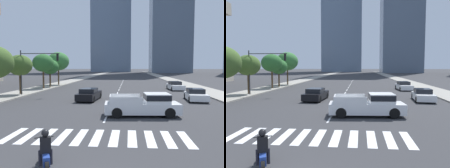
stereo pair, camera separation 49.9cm
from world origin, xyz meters
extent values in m
cube|color=gray|center=(13.07, 30.00, 0.07)|extent=(4.00, 260.00, 0.15)
cube|color=gray|center=(-13.07, 30.00, 0.07)|extent=(4.00, 260.00, 0.15)
cube|color=silver|center=(-4.50, 5.90, 0.00)|extent=(0.45, 2.78, 0.01)
cube|color=silver|center=(-3.60, 5.90, 0.00)|extent=(0.45, 2.78, 0.01)
cube|color=silver|center=(-2.70, 5.90, 0.00)|extent=(0.45, 2.78, 0.01)
cube|color=silver|center=(-1.80, 5.90, 0.00)|extent=(0.45, 2.78, 0.01)
cube|color=silver|center=(-0.90, 5.90, 0.00)|extent=(0.45, 2.78, 0.01)
cube|color=silver|center=(0.00, 5.90, 0.00)|extent=(0.45, 2.78, 0.01)
cube|color=silver|center=(0.90, 5.90, 0.00)|extent=(0.45, 2.78, 0.01)
cube|color=silver|center=(1.80, 5.90, 0.00)|extent=(0.45, 2.78, 0.01)
cube|color=silver|center=(2.70, 5.90, 0.00)|extent=(0.45, 2.78, 0.01)
cube|color=silver|center=(3.60, 5.90, 0.00)|extent=(0.45, 2.78, 0.01)
cube|color=silver|center=(4.50, 5.90, 0.00)|extent=(0.45, 2.78, 0.01)
cube|color=silver|center=(0.00, 9.90, 0.00)|extent=(0.14, 2.00, 0.01)
cube|color=silver|center=(0.00, 13.90, 0.00)|extent=(0.14, 2.00, 0.01)
cube|color=silver|center=(0.00, 17.90, 0.00)|extent=(0.14, 2.00, 0.01)
cube|color=silver|center=(0.00, 21.90, 0.00)|extent=(0.14, 2.00, 0.01)
cube|color=silver|center=(0.00, 25.90, 0.00)|extent=(0.14, 2.00, 0.01)
cube|color=silver|center=(0.00, 29.90, 0.00)|extent=(0.14, 2.00, 0.01)
cube|color=silver|center=(0.00, 33.90, 0.00)|extent=(0.14, 2.00, 0.01)
cube|color=silver|center=(0.00, 37.90, 0.00)|extent=(0.14, 2.00, 0.01)
cube|color=silver|center=(0.00, 41.90, 0.00)|extent=(0.14, 2.00, 0.01)
cube|color=silver|center=(0.00, 45.90, 0.00)|extent=(0.14, 2.00, 0.01)
cube|color=silver|center=(0.00, 49.90, 0.00)|extent=(0.14, 2.00, 0.01)
cube|color=silver|center=(0.00, 53.90, 0.00)|extent=(0.14, 2.00, 0.01)
cube|color=silver|center=(0.00, 57.90, 0.00)|extent=(0.14, 2.00, 0.01)
cylinder|color=black|center=(-1.58, 2.75, 0.30)|extent=(0.36, 0.60, 0.60)
cube|color=navy|center=(-1.26, 2.04, 0.52)|extent=(0.71, 1.22, 0.32)
cylinder|color=#B2B2B7|center=(-1.54, 2.66, 0.60)|extent=(0.18, 0.31, 0.67)
cylinder|color=black|center=(-1.56, 2.70, 0.97)|extent=(0.65, 0.32, 0.04)
cube|color=black|center=(-1.22, 1.95, 0.96)|extent=(0.43, 0.37, 0.55)
sphere|color=black|center=(-1.22, 1.95, 1.36)|extent=(0.26, 0.26, 0.26)
cylinder|color=black|center=(-1.42, 1.97, 0.47)|extent=(0.16, 0.16, 0.55)
cylinder|color=black|center=(-1.10, 2.12, 0.47)|extent=(0.16, 0.16, 0.55)
cube|color=silver|center=(2.58, 11.30, 0.59)|extent=(5.60, 2.34, 0.75)
cube|color=silver|center=(3.67, 11.38, 1.32)|extent=(1.87, 1.94, 0.70)
cube|color=black|center=(3.67, 11.38, 1.40)|extent=(1.89, 1.98, 0.39)
cube|color=silver|center=(1.32, 12.17, 1.25)|extent=(2.30, 0.23, 0.55)
cube|color=silver|center=(1.44, 10.27, 1.25)|extent=(2.30, 0.23, 0.55)
cube|color=silver|center=(0.23, 11.15, 1.25)|extent=(0.21, 1.90, 0.55)
cylinder|color=black|center=(4.38, 12.31, 0.38)|extent=(0.78, 0.31, 0.76)
cylinder|color=black|center=(4.50, 10.54, 0.38)|extent=(0.78, 0.31, 0.76)
cylinder|color=black|center=(0.66, 12.06, 0.38)|extent=(0.78, 0.31, 0.76)
cylinder|color=black|center=(0.78, 10.29, 0.38)|extent=(0.78, 0.31, 0.76)
cube|color=silver|center=(8.77, 19.37, 0.48)|extent=(2.18, 4.37, 0.65)
cube|color=black|center=(8.78, 19.58, 1.05)|extent=(1.78, 2.03, 0.48)
cylinder|color=black|center=(9.50, 17.86, 0.32)|extent=(0.27, 0.66, 0.64)
cylinder|color=black|center=(7.81, 17.99, 0.32)|extent=(0.27, 0.66, 0.64)
cylinder|color=black|center=(9.72, 20.74, 0.32)|extent=(0.27, 0.66, 0.64)
cylinder|color=black|center=(8.04, 20.87, 0.32)|extent=(0.27, 0.66, 0.64)
cube|color=silver|center=(8.87, 30.87, 0.50)|extent=(2.15, 4.75, 0.68)
cube|color=black|center=(8.86, 31.10, 1.09)|extent=(1.77, 2.19, 0.49)
cylinder|color=black|center=(9.81, 29.34, 0.32)|extent=(0.26, 0.65, 0.64)
cylinder|color=black|center=(8.12, 29.24, 0.32)|extent=(0.26, 0.65, 0.64)
cylinder|color=black|center=(9.62, 32.50, 0.32)|extent=(0.26, 0.65, 0.64)
cylinder|color=black|center=(7.93, 32.39, 0.32)|extent=(0.26, 0.65, 0.64)
cube|color=black|center=(-2.71, 18.82, 0.51)|extent=(2.22, 4.66, 0.70)
cube|color=black|center=(-2.73, 18.59, 1.08)|extent=(1.79, 2.17, 0.46)
cylinder|color=black|center=(-3.41, 20.42, 0.32)|extent=(0.27, 0.66, 0.64)
cylinder|color=black|center=(-1.74, 20.28, 0.32)|extent=(0.27, 0.66, 0.64)
cylinder|color=black|center=(-3.67, 17.36, 0.32)|extent=(0.27, 0.66, 0.64)
cylinder|color=black|center=(-2.01, 17.22, 0.32)|extent=(0.27, 0.66, 0.64)
cylinder|color=#333335|center=(-11.87, 21.96, 2.91)|extent=(0.14, 0.14, 5.52)
cylinder|color=#333335|center=(-9.40, 21.96, 5.27)|extent=(4.94, 0.10, 0.10)
cube|color=black|center=(-7.18, 21.96, 4.82)|extent=(0.20, 0.28, 0.90)
sphere|color=red|center=(-7.18, 21.96, 5.12)|extent=(0.18, 0.18, 0.18)
sphere|color=orange|center=(-7.18, 21.96, 4.82)|extent=(0.18, 0.18, 0.18)
sphere|color=green|center=(-7.18, 21.96, 4.52)|extent=(0.18, 0.18, 0.18)
cube|color=#19662D|center=(-11.87, 21.96, 3.15)|extent=(0.60, 0.04, 0.18)
cylinder|color=#4C3823|center=(-12.27, 22.48, 1.37)|extent=(0.28, 0.28, 2.45)
ellipsoid|color=#426028|center=(-12.27, 22.48, 3.84)|extent=(3.10, 3.10, 2.63)
cylinder|color=#4C3823|center=(-12.27, 30.31, 1.53)|extent=(0.28, 0.28, 2.76)
ellipsoid|color=#2D662D|center=(-12.27, 30.31, 4.26)|extent=(3.37, 3.37, 2.86)
cylinder|color=#4C3823|center=(-12.27, 33.42, 1.29)|extent=(0.28, 0.28, 2.27)
ellipsoid|color=#2D662D|center=(-12.27, 33.42, 3.64)|extent=(3.04, 3.04, 2.59)
cylinder|color=#4C3823|center=(-12.27, 38.16, 1.59)|extent=(0.28, 0.28, 2.88)
ellipsoid|color=#387538|center=(-12.27, 38.16, 4.71)|extent=(4.21, 4.21, 3.58)
camera|label=1|loc=(1.65, -5.44, 3.62)|focal=36.37mm
camera|label=2|loc=(2.14, -5.40, 3.62)|focal=36.37mm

